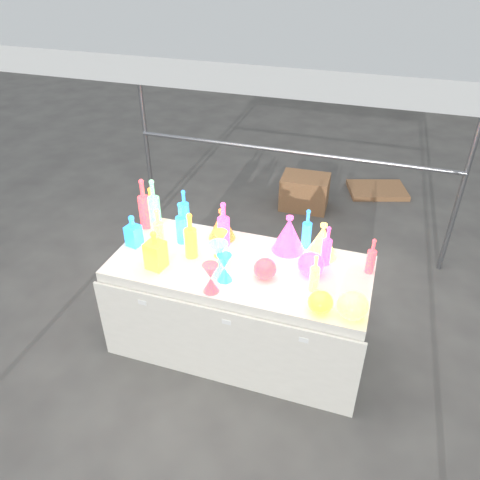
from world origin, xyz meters
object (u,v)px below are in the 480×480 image
(decanter_0, at_px, (155,250))
(globe_0, at_px, (320,303))
(hourglass_0, at_px, (211,278))
(lampshade_0, at_px, (222,224))
(display_table, at_px, (240,306))
(bottle_0, at_px, (151,204))
(cardboard_box_closed, at_px, (305,192))

(decanter_0, xyz_separation_m, globe_0, (1.14, -0.10, -0.08))
(hourglass_0, xyz_separation_m, lampshade_0, (-0.15, 0.61, 0.02))
(display_table, distance_m, hourglass_0, 0.59)
(decanter_0, bearing_deg, bottle_0, 128.53)
(cardboard_box_closed, relative_size, bottle_0, 1.84)
(lampshade_0, bearing_deg, globe_0, -59.00)
(bottle_0, xyz_separation_m, globe_0, (1.46, -0.66, -0.08))
(globe_0, bearing_deg, decanter_0, 175.21)
(decanter_0, distance_m, hourglass_0, 0.47)
(cardboard_box_closed, bearing_deg, display_table, -93.25)
(display_table, xyz_separation_m, lampshade_0, (-0.24, 0.29, 0.50))
(bottle_0, xyz_separation_m, lampshade_0, (0.61, -0.07, -0.02))
(decanter_0, relative_size, hourglass_0, 1.39)
(bottle_0, distance_m, lampshade_0, 0.62)
(display_table, height_order, globe_0, globe_0)
(cardboard_box_closed, height_order, bottle_0, bottle_0)
(hourglass_0, bearing_deg, display_table, 75.51)
(globe_0, bearing_deg, display_table, 154.17)
(lampshade_0, bearing_deg, display_table, -75.19)
(hourglass_0, bearing_deg, bottle_0, 138.19)
(hourglass_0, bearing_deg, lampshade_0, 103.84)
(decanter_0, height_order, lampshade_0, decanter_0)
(cardboard_box_closed, relative_size, hourglass_0, 2.56)
(bottle_0, xyz_separation_m, decanter_0, (0.32, -0.56, 0.00))
(bottle_0, distance_m, decanter_0, 0.64)
(display_table, bearing_deg, lampshade_0, 129.16)
(bottle_0, height_order, hourglass_0, bottle_0)
(display_table, relative_size, cardboard_box_closed, 3.48)
(cardboard_box_closed, distance_m, hourglass_0, 2.69)
(cardboard_box_closed, relative_size, globe_0, 3.42)
(cardboard_box_closed, xyz_separation_m, lampshade_0, (-0.26, -1.99, 0.68))
(bottle_0, bearing_deg, lampshade_0, -6.50)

